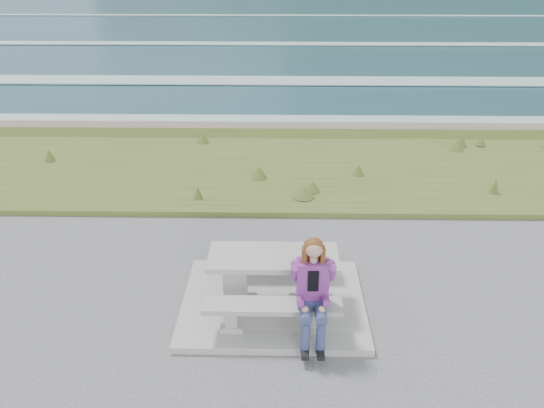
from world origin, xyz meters
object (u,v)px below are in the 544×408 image
object	(u,v)px
picnic_table	(273,265)
bench_seaward	(274,254)
seated_woman	(312,306)
bench_landward	(272,310)

from	to	relation	value
picnic_table	bench_seaward	xyz separation A→B (m)	(0.00, 0.70, -0.23)
bench_seaward	picnic_table	bearing A→B (deg)	-90.00
bench_seaward	seated_woman	world-z (taller)	seated_woman
bench_seaward	bench_landward	bearing A→B (deg)	-90.00
picnic_table	seated_woman	world-z (taller)	seated_woman
bench_landward	seated_woman	world-z (taller)	seated_woman
seated_woman	bench_landward	bearing A→B (deg)	164.54
bench_landward	seated_woman	bearing A→B (deg)	-14.82
bench_seaward	seated_woman	size ratio (longest dim) A/B	1.28
picnic_table	bench_seaward	world-z (taller)	picnic_table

